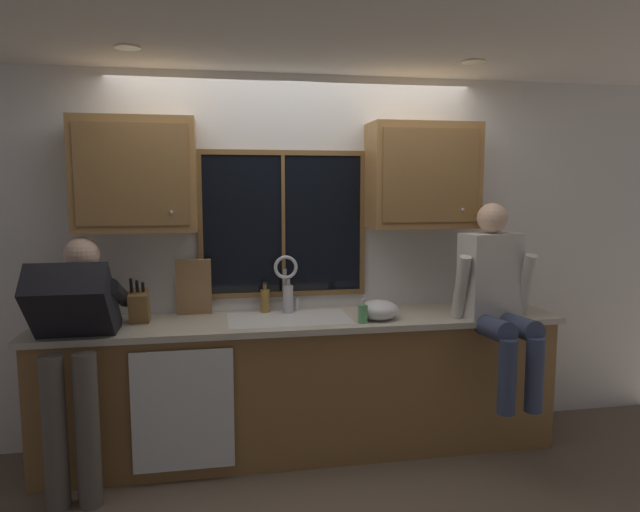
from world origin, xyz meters
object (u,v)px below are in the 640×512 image
Objects in this scene: person_sitting_on_counter at (497,292)px; bottle_tall_clear at (288,298)px; cutting_board at (194,287)px; mixing_bowl at (379,310)px; soap_dispenser at (363,313)px; bottle_green_glass at (265,300)px; person_standing at (74,337)px; knife_block at (139,307)px.

bottle_tall_clear is at bearing 161.65° from person_sitting_on_counter.
bottle_tall_clear is (0.63, -0.04, -0.09)m from cutting_board.
soap_dispenser reaches higher than mixing_bowl.
mixing_bowl is (-0.75, 0.16, -0.12)m from person_sitting_on_counter.
person_standing is at bearing -156.49° from bottle_green_glass.
cutting_board reaches higher than knife_block.
soap_dispenser is at bearing -145.20° from mixing_bowl.
person_sitting_on_counter is at bearing -13.81° from cutting_board.
person_standing is 1.18× the size of person_sitting_on_counter.
bottle_green_glass reaches higher than mixing_bowl.
person_sitting_on_counter is at bearing -18.35° from bottle_tall_clear.
person_standing is 8.97× the size of soap_dispenser.
person_sitting_on_counter is at bearing -18.27° from bottle_green_glass.
cutting_board is (0.66, 0.49, 0.18)m from person_standing.
bottle_green_glass is at bearing 162.42° from bottle_tall_clear.
person_sitting_on_counter is at bearing -4.15° from soap_dispenser.
bottle_green_glass is at bearing 161.73° from person_sitting_on_counter.
person_standing is at bearing -134.73° from knife_block.
bottle_tall_clear is at bearing -17.58° from bottle_green_glass.
bottle_green_glass is (-0.59, 0.42, 0.02)m from soap_dispenser.
soap_dispenser is (-0.88, 0.06, -0.12)m from person_sitting_on_counter.
person_sitting_on_counter is at bearing -11.73° from mixing_bowl.
knife_block is 1.27× the size of bottle_tall_clear.
cutting_board is at bearing 176.18° from bottle_tall_clear.
cutting_board reaches higher than mixing_bowl.
knife_block is 0.83m from bottle_green_glass.
person_sitting_on_counter reaches higher than bottle_green_glass.
knife_block is at bearing -172.84° from bottle_tall_clear.
mixing_bowl is (1.54, -0.16, -0.05)m from knife_block.
person_standing reaches higher than soap_dispenser.
knife_block reaches higher than bottle_tall_clear.
bottle_tall_clear reaches higher than bottle_green_glass.
cutting_board is 0.64m from bottle_tall_clear.
knife_block is 1.52× the size of bottle_green_glass.
bottle_green_glass reaches higher than soap_dispenser.
cutting_board is at bearing 158.74° from soap_dispenser.
knife_block is 1.43m from soap_dispenser.
person_standing is 3.75× the size of cutting_board.
knife_block reaches higher than bottle_green_glass.
person_sitting_on_counter is 0.89m from soap_dispenser.
person_sitting_on_counter is (2.61, 0.01, 0.17)m from person_standing.
bottle_green_glass is 0.16m from bottle_tall_clear.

